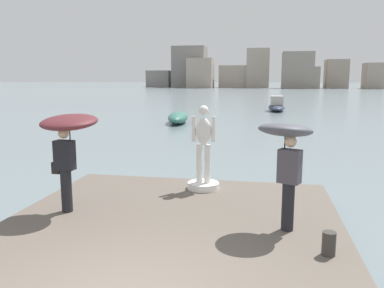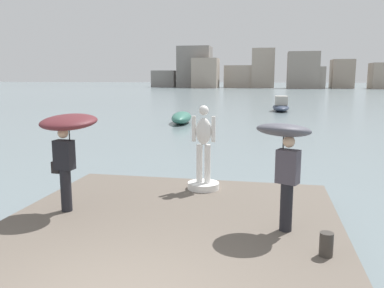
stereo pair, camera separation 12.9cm
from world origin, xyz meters
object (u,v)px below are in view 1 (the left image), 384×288
object	(u,v)px
onlooker_left	(68,134)
boat_far	(276,106)
boat_mid	(178,118)
statue_white_figure	(203,159)
mooring_bollard	(329,244)
onlooker_right	(287,147)

from	to	relation	value
onlooker_left	boat_far	xyz separation A→B (m)	(4.88, 30.68, -1.54)
boat_mid	boat_far	bearing A→B (deg)	58.68
statue_white_figure	onlooker_left	world-z (taller)	statue_white_figure
boat_far	statue_white_figure	bearing A→B (deg)	-94.97
mooring_bollard	boat_far	size ratio (longest dim) A/B	0.08
onlooker_right	boat_far	distance (m)	30.89
statue_white_figure	boat_mid	bearing A→B (deg)	104.59
statue_white_figure	onlooker_right	distance (m)	3.05
onlooker_left	mooring_bollard	size ratio (longest dim) A/B	5.42
statue_white_figure	mooring_bollard	distance (m)	4.17
statue_white_figure	boat_far	xyz separation A→B (m)	(2.48, 28.54, -0.68)
onlooker_left	boat_mid	world-z (taller)	onlooker_left
statue_white_figure	onlooker_right	bearing A→B (deg)	-51.40
boat_far	mooring_bollard	bearing A→B (deg)	-90.00
onlooker_right	mooring_bollard	xyz separation A→B (m)	(0.64, -0.99, -1.33)
onlooker_left	boat_mid	xyz separation A→B (m)	(-2.06, 19.27, -1.63)
onlooker_left	boat_mid	size ratio (longest dim) A/B	0.47
onlooker_right	boat_mid	xyz separation A→B (m)	(-6.30, 19.44, -1.53)
onlooker_left	boat_far	distance (m)	31.11
onlooker_left	boat_mid	distance (m)	19.45
mooring_bollard	statue_white_figure	bearing A→B (deg)	126.99
onlooker_left	mooring_bollard	world-z (taller)	onlooker_left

